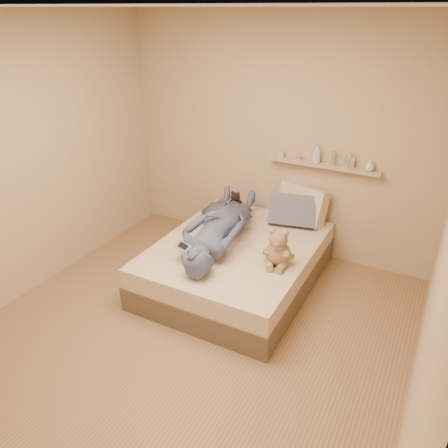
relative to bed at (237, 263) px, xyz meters
The scene contains 10 objects.
room 1.42m from the bed, 90.00° to the right, with size 3.80×3.80×3.80m.
bed is the anchor object (origin of this frame).
game_console 0.74m from the bed, 116.22° to the right, with size 0.21×0.13×0.07m.
teddy_bear 0.66m from the bed, 19.39° to the right, with size 0.31×0.31×0.38m.
dark_plush 0.86m from the bed, 117.81° to the left, with size 0.16×0.16×0.25m.
pillow_cream 1.01m from the bed, 65.08° to the left, with size 0.55×0.16×0.40m, color #C5B29B.
pillow_grey 0.86m from the bed, 64.47° to the left, with size 0.50×0.14×0.34m, color slate.
person 0.46m from the bed, 167.82° to the right, with size 0.58×1.59×0.38m, color #4B5A76.
wall_shelf 1.38m from the bed, 58.82° to the left, with size 1.20×0.12×0.03m, color tan.
shelf_bottles 1.47m from the bed, 54.83° to the left, with size 1.07×0.13×0.21m.
Camera 1 is at (1.70, -2.53, 2.59)m, focal length 35.00 mm.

